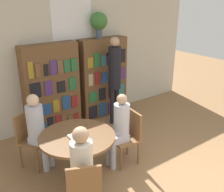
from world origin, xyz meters
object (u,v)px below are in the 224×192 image
seated_reader_left (38,127)px  librarian_standing (115,73)px  chair_near_camera (84,190)px  reading_table (78,144)px  chair_left_side (30,136)px  chair_far_side (129,134)px  bookshelf_left (52,89)px  bookshelf_right (103,78)px  seated_reader_back (82,166)px  flower_vase (99,22)px  seated_reader_right (119,127)px

seated_reader_left → librarian_standing: (1.92, 0.58, 0.42)m
chair_near_camera → seated_reader_left: (0.02, 1.44, 0.21)m
reading_table → chair_left_side: size_ratio=1.24×
reading_table → librarian_standing: size_ratio=0.60×
chair_near_camera → chair_far_side: same height
bookshelf_left → seated_reader_left: size_ratio=1.42×
librarian_standing → chair_left_side: bearing=-168.0°
reading_table → chair_near_camera: chair_near_camera is taller
chair_left_side → chair_far_side: size_ratio=1.00×
bookshelf_right → chair_far_side: 1.98m
seated_reader_back → bookshelf_right: bearing=75.5°
flower_vase → chair_near_camera: size_ratio=0.59×
flower_vase → chair_left_side: bearing=-154.7°
librarian_standing → bookshelf_left: bearing=157.3°
bookshelf_left → chair_far_side: 1.92m
chair_left_side → seated_reader_left: seated_reader_left is taller
bookshelf_right → seated_reader_left: (-1.97, -1.08, -0.17)m
chair_near_camera → chair_left_side: same height
seated_reader_back → flower_vase: bearing=76.7°
seated_reader_left → bookshelf_left: bearing=-153.3°
bookshelf_right → librarian_standing: (-0.04, -0.50, 0.24)m
flower_vase → chair_far_side: 2.52m
bookshelf_right → flower_vase: (-0.08, 0.01, 1.24)m
flower_vase → chair_near_camera: flower_vase is taller
reading_table → seated_reader_back: seated_reader_back is taller
bookshelf_left → chair_far_side: size_ratio=1.98×
bookshelf_right → librarian_standing: 0.56m
seated_reader_left → seated_reader_right: seated_reader_left is taller
flower_vase → reading_table: flower_vase is taller
chair_near_camera → chair_left_side: bearing=117.0°
librarian_standing → reading_table: bearing=-142.4°
flower_vase → reading_table: bearing=-131.8°
bookshelf_right → librarian_standing: librarian_standing is taller
flower_vase → chair_near_camera: (-1.90, -2.53, -1.62)m
reading_table → seated_reader_right: seated_reader_right is taller
bookshelf_left → librarian_standing: size_ratio=0.95×
chair_near_camera → seated_reader_back: size_ratio=0.71×
chair_left_side → seated_reader_back: (0.15, -1.44, 0.22)m
chair_left_side → chair_far_side: bearing=117.0°
reading_table → librarian_standing: 2.05m
seated_reader_left → seated_reader_back: (0.06, -1.28, 0.01)m
chair_near_camera → seated_reader_right: size_ratio=0.73×
librarian_standing → flower_vase: bearing=94.1°
seated_reader_right → librarian_standing: (0.86, 1.29, 0.44)m
flower_vase → bookshelf_right: bearing=-3.6°
seated_reader_right → reading_table: bearing=90.0°
chair_near_camera → chair_far_side: size_ratio=1.00×
chair_far_side → librarian_standing: librarian_standing is taller
bookshelf_right → chair_far_side: (-0.72, -1.81, -0.39)m
bookshelf_left → seated_reader_right: bearing=-79.2°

